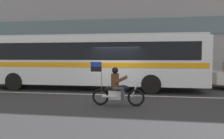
% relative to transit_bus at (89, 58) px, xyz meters
% --- Properties ---
extents(ground_plane, '(60.00, 60.00, 0.00)m').
position_rel_transit_bus_xyz_m(ground_plane, '(1.85, -1.19, -1.88)').
color(ground_plane, '#2B2B2D').
extents(sidewalk_curb, '(28.00, 3.80, 0.15)m').
position_rel_transit_bus_xyz_m(sidewalk_curb, '(1.85, 3.91, -1.81)').
color(sidewalk_curb, '#B7B2A8').
rests_on(sidewalk_curb, ground_plane).
extents(lane_center_stripe, '(26.60, 0.14, 0.01)m').
position_rel_transit_bus_xyz_m(lane_center_stripe, '(1.85, -1.79, -1.88)').
color(lane_center_stripe, silver).
rests_on(lane_center_stripe, ground_plane).
extents(office_building_facade, '(28.00, 0.89, 12.91)m').
position_rel_transit_bus_xyz_m(office_building_facade, '(1.85, 6.19, 4.58)').
color(office_building_facade, gray).
rests_on(office_building_facade, ground_plane).
extents(transit_bus, '(13.43, 2.63, 3.22)m').
position_rel_transit_bus_xyz_m(transit_bus, '(0.00, 0.00, 0.00)').
color(transit_bus, silver).
rests_on(transit_bus, ground_plane).
extents(motorcycle_with_rider, '(2.20, 0.64, 1.78)m').
position_rel_transit_bus_xyz_m(motorcycle_with_rider, '(2.25, -4.03, -1.22)').
color(motorcycle_with_rider, black).
rests_on(motorcycle_with_rider, ground_plane).
extents(fire_hydrant, '(0.22, 0.30, 0.75)m').
position_rel_transit_bus_xyz_m(fire_hydrant, '(-1.97, 3.02, -1.37)').
color(fire_hydrant, '#4C8C3F').
rests_on(fire_hydrant, sidewalk_curb).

